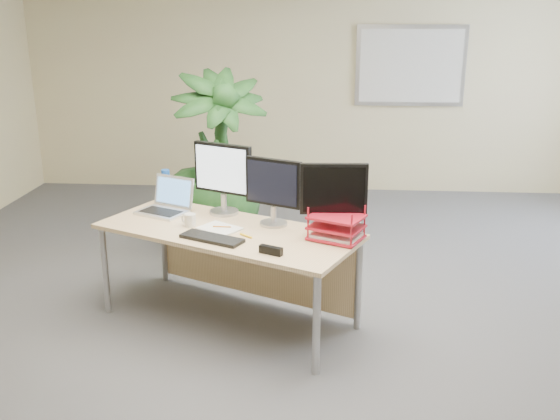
# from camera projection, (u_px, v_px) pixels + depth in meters

# --- Properties ---
(floor) EXTENTS (8.00, 8.00, 0.00)m
(floor) POSITION_uv_depth(u_px,v_px,m) (289.00, 347.00, 4.21)
(floor) COLOR #4C4D52
(floor) RESTS_ON ground
(back_wall) EXTENTS (7.00, 0.04, 2.70)m
(back_wall) POSITION_uv_depth(u_px,v_px,m) (310.00, 82.00, 7.60)
(back_wall) COLOR beige
(back_wall) RESTS_ON floor
(whiteboard) EXTENTS (1.30, 0.04, 0.95)m
(whiteboard) POSITION_uv_depth(u_px,v_px,m) (411.00, 66.00, 7.42)
(whiteboard) COLOR #B0B0B5
(whiteboard) RESTS_ON back_wall
(desk) EXTENTS (1.99, 1.47, 0.70)m
(desk) POSITION_uv_depth(u_px,v_px,m) (235.00, 244.00, 4.50)
(desk) COLOR tan
(desk) RESTS_ON floor
(floor_plant) EXTENTS (1.11, 1.11, 1.50)m
(floor_plant) POSITION_uv_depth(u_px,v_px,m) (219.00, 177.00, 5.59)
(floor_plant) COLOR #153B19
(floor_plant) RESTS_ON floor
(monitor_left) EXTENTS (0.45, 0.24, 0.53)m
(monitor_left) POSITION_uv_depth(u_px,v_px,m) (223.00, 174.00, 4.63)
(monitor_left) COLOR #A4A3A8
(monitor_left) RESTS_ON desk
(monitor_right) EXTENTS (0.41, 0.22, 0.48)m
(monitor_right) POSITION_uv_depth(u_px,v_px,m) (273.00, 188.00, 4.38)
(monitor_right) COLOR #A4A3A8
(monitor_right) RESTS_ON desk
(monitor_dark) EXTENTS (0.45, 0.20, 0.50)m
(monitor_dark) POSITION_uv_depth(u_px,v_px,m) (334.00, 195.00, 4.17)
(monitor_dark) COLOR #A4A3A8
(monitor_dark) RESTS_ON desk
(laptop) EXTENTS (0.45, 0.43, 0.26)m
(laptop) POSITION_uv_depth(u_px,v_px,m) (167.00, 204.00, 4.74)
(laptop) COLOR silver
(laptop) RESTS_ON desk
(keyboard) EXTENTS (0.46, 0.32, 0.02)m
(keyboard) POSITION_uv_depth(u_px,v_px,m) (212.00, 238.00, 4.16)
(keyboard) COLOR black
(keyboard) RESTS_ON desk
(coffee_mug) EXTENTS (0.12, 0.08, 0.09)m
(coffee_mug) POSITION_uv_depth(u_px,v_px,m) (190.00, 220.00, 4.42)
(coffee_mug) COLOR silver
(coffee_mug) RESTS_ON desk
(spiral_notebook) EXTENTS (0.34, 0.32, 0.01)m
(spiral_notebook) POSITION_uv_depth(u_px,v_px,m) (220.00, 229.00, 4.37)
(spiral_notebook) COLOR silver
(spiral_notebook) RESTS_ON desk
(orange_pen) EXTENTS (0.13, 0.01, 0.01)m
(orange_pen) POSITION_uv_depth(u_px,v_px,m) (222.00, 227.00, 4.37)
(orange_pen) COLOR #CA6D16
(orange_pen) RESTS_ON spiral_notebook
(yellow_highlighter) EXTENTS (0.10, 0.08, 0.02)m
(yellow_highlighter) POSITION_uv_depth(u_px,v_px,m) (246.00, 236.00, 4.22)
(yellow_highlighter) COLOR yellow
(yellow_highlighter) RESTS_ON desk
(water_bottle) EXTENTS (0.07, 0.07, 0.27)m
(water_bottle) POSITION_uv_depth(u_px,v_px,m) (166.00, 187.00, 4.93)
(water_bottle) COLOR #ABB9C9
(water_bottle) RESTS_ON desk
(letter_tray) EXTENTS (0.42, 0.38, 0.16)m
(letter_tray) POSITION_uv_depth(u_px,v_px,m) (336.00, 229.00, 4.15)
(letter_tray) COLOR #B21628
(letter_tray) RESTS_ON desk
(stapler) EXTENTS (0.16, 0.10, 0.05)m
(stapler) POSITION_uv_depth(u_px,v_px,m) (271.00, 250.00, 3.91)
(stapler) COLOR black
(stapler) RESTS_ON desk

